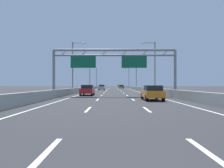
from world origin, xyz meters
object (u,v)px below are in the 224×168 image
Objects in this scene: streetlamp_left_distant at (98,77)px; streetlamp_right_distant at (129,77)px; streetlamp_right_mid at (155,64)px; orange_car at (153,93)px; yellow_car at (120,86)px; sign_gantry at (114,60)px; streetlamp_left_far at (91,73)px; streetlamp_right_far at (137,73)px; red_car at (88,90)px; green_car at (123,87)px; streetlamp_left_mid at (75,64)px; silver_car at (103,87)px.

streetlamp_left_distant and streetlamp_right_distant have the same top height.
streetlamp_right_mid is 1.00× the size of streetlamp_right_distant.
yellow_car is (0.18, 110.57, 0.01)m from orange_car.
streetlamp_left_far is (-7.29, 44.20, 0.57)m from sign_gantry.
streetlamp_left_distant is 14.93m from streetlamp_right_distant.
streetlamp_right_far is at bearing 90.00° from streetlamp_right_mid.
sign_gantry is 5.80m from red_car.
streetlamp_right_mid reaches higher than orange_car.
yellow_car is at bearing 89.91° from orange_car.
green_car is (-3.87, -14.89, -4.64)m from streetlamp_right_distant.
sign_gantry is 1.76× the size of streetlamp_left_mid.
streetlamp_right_mid reaches higher than silver_car.
streetlamp_right_distant is at bearing -81.76° from yellow_car.
streetlamp_right_mid reaches higher than sign_gantry.
orange_car is 44.45m from silver_car.
streetlamp_left_mid is 1.00× the size of streetlamp_left_distant.
sign_gantry is 3.98× the size of orange_car.
red_car is at bearing -97.09° from green_car.
streetlamp_left_far reaches higher than orange_car.
green_car reaches higher than orange_car.
sign_gantry is 1.76× the size of streetlamp_left_distant.
silver_car is 0.98× the size of red_car.
streetlamp_left_far reaches higher than green_car.
streetlamp_left_distant reaches higher than sign_gantry.
sign_gantry reaches higher than silver_car.
orange_car is (-3.87, -20.14, -4.65)m from streetlamp_right_mid.
green_car is (-0.00, 70.22, 0.01)m from orange_car.
streetlamp_right_far is (7.64, 44.20, 0.57)m from sign_gantry.
red_car is (3.62, -42.28, -4.63)m from streetlamp_left_far.
streetlamp_left_mid is at bearing -99.75° from silver_car.
orange_car is (3.77, -8.42, -4.08)m from sign_gantry.
streetlamp_left_far is at bearing -100.98° from yellow_car.
streetlamp_right_distant is 26.14m from yellow_car.
orange_car is at bearing -90.00° from green_car.
sign_gantry is 1.76× the size of streetlamp_right_distant.
streetlamp_right_distant is at bearing 87.40° from orange_car.
streetlamp_right_far reaches higher than orange_car.
streetlamp_left_mid is 32.49m from streetlamp_left_far.
streetlamp_right_far is at bearing -90.00° from streetlamp_right_distant.
streetlamp_left_mid is at bearing 180.00° from streetlamp_right_mid.
sign_gantry reaches higher than yellow_car.
silver_car reaches higher than green_car.
sign_gantry is at bearing -58.12° from streetlamp_left_mid.
streetlamp_right_far is at bearing 65.32° from streetlamp_left_mid.
green_car is at bearing 82.91° from red_car.
streetlamp_right_far is 52.97m from orange_car.
orange_car is at bearing -90.09° from yellow_car.
orange_car is at bearing -78.13° from streetlamp_left_far.
yellow_car is (-3.69, 25.46, -4.64)m from streetlamp_right_distant.
sign_gantry is at bearing -123.12° from streetlamp_right_mid.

